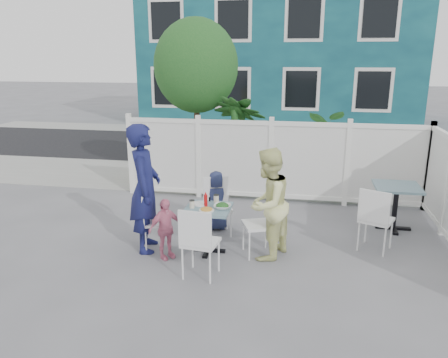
% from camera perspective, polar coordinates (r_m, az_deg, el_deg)
% --- Properties ---
extents(ground, '(80.00, 80.00, 0.00)m').
position_cam_1_polar(ground, '(6.60, 3.27, -9.34)').
color(ground, slate).
extents(near_sidewalk, '(24.00, 2.60, 0.01)m').
position_cam_1_polar(near_sidewalk, '(10.15, 6.07, -0.30)').
color(near_sidewalk, gray).
rests_on(near_sidewalk, ground).
extents(street, '(24.00, 5.00, 0.01)m').
position_cam_1_polar(street, '(13.74, 7.36, 3.89)').
color(street, black).
rests_on(street, ground).
extents(far_sidewalk, '(24.00, 1.60, 0.01)m').
position_cam_1_polar(far_sidewalk, '(16.79, 8.02, 6.02)').
color(far_sidewalk, gray).
rests_on(far_sidewalk, ground).
extents(building, '(11.00, 6.00, 6.00)m').
position_cam_1_polar(building, '(19.97, 7.38, 16.22)').
color(building, '#10404F').
rests_on(building, ground).
extents(fence_back, '(5.86, 0.08, 1.60)m').
position_cam_1_polar(fence_back, '(8.60, 6.10, 2.12)').
color(fence_back, white).
rests_on(fence_back, ground).
extents(tree, '(1.80, 1.62, 3.59)m').
position_cam_1_polar(tree, '(9.53, -3.68, 14.49)').
color(tree, '#382316').
rests_on(tree, ground).
extents(utility_cabinet, '(0.70, 0.55, 1.18)m').
position_cam_1_polar(utility_cabinet, '(10.66, -6.83, 3.68)').
color(utility_cabinet, yellow).
rests_on(utility_cabinet, ground).
extents(potted_shrub_a, '(1.39, 1.39, 2.03)m').
position_cam_1_polar(potted_shrub_a, '(9.31, 1.92, 4.71)').
color(potted_shrub_a, '#15471A').
rests_on(potted_shrub_a, ground).
extents(potted_shrub_b, '(1.71, 1.55, 1.67)m').
position_cam_1_polar(potted_shrub_b, '(9.18, 15.07, 2.85)').
color(potted_shrub_b, '#15471A').
rests_on(potted_shrub_b, ground).
extents(main_table, '(0.66, 0.66, 0.69)m').
position_cam_1_polar(main_table, '(6.38, -2.10, -5.06)').
color(main_table, slate).
rests_on(main_table, ground).
extents(spare_table, '(0.72, 0.72, 0.76)m').
position_cam_1_polar(spare_table, '(7.71, 21.59, -2.03)').
color(spare_table, slate).
rests_on(spare_table, ground).
extents(chair_left, '(0.49, 0.50, 0.89)m').
position_cam_1_polar(chair_left, '(6.55, -9.45, -4.87)').
color(chair_left, white).
rests_on(chair_left, ground).
extents(chair_right, '(0.54, 0.55, 0.94)m').
position_cam_1_polar(chair_right, '(6.32, 5.22, -5.17)').
color(chair_right, white).
rests_on(chair_right, ground).
extents(chair_back, '(0.54, 0.53, 0.92)m').
position_cam_1_polar(chair_back, '(7.06, -0.90, -2.93)').
color(chair_back, white).
rests_on(chair_back, ground).
extents(chair_near, '(0.48, 0.47, 0.96)m').
position_cam_1_polar(chair_near, '(5.61, -3.38, -7.76)').
color(chair_near, white).
rests_on(chair_near, ground).
extents(chair_spare, '(0.57, 0.57, 0.97)m').
position_cam_1_polar(chair_spare, '(6.73, 19.15, -4.55)').
color(chair_spare, white).
rests_on(chair_spare, ground).
extents(man, '(0.60, 0.78, 1.89)m').
position_cam_1_polar(man, '(6.44, -10.29, -1.20)').
color(man, '#16194D').
rests_on(man, ground).
extents(woman, '(0.85, 0.95, 1.60)m').
position_cam_1_polar(woman, '(6.15, 5.70, -3.28)').
color(woman, '#DCE34E').
rests_on(woman, ground).
extents(boy, '(0.56, 0.45, 0.99)m').
position_cam_1_polar(boy, '(7.22, -1.02, -2.83)').
color(boy, '#21294D').
rests_on(boy, ground).
extents(toddler, '(0.51, 0.53, 0.89)m').
position_cam_1_polar(toddler, '(6.26, -7.70, -6.46)').
color(toddler, pink).
rests_on(toddler, ground).
extents(plate_main, '(0.22, 0.22, 0.01)m').
position_cam_1_polar(plate_main, '(6.20, -2.30, -4.09)').
color(plate_main, white).
rests_on(plate_main, main_table).
extents(plate_side, '(0.24, 0.24, 0.02)m').
position_cam_1_polar(plate_side, '(6.46, -3.18, -3.24)').
color(plate_side, white).
rests_on(plate_side, main_table).
extents(salad_bowl, '(0.25, 0.25, 0.06)m').
position_cam_1_polar(salad_bowl, '(6.26, -0.23, -3.63)').
color(salad_bowl, white).
rests_on(salad_bowl, main_table).
extents(coffee_cup_a, '(0.07, 0.07, 0.11)m').
position_cam_1_polar(coffee_cup_a, '(6.30, -4.21, -3.32)').
color(coffee_cup_a, beige).
rests_on(coffee_cup_a, main_table).
extents(coffee_cup_b, '(0.08, 0.08, 0.11)m').
position_cam_1_polar(coffee_cup_b, '(6.51, -1.02, -2.62)').
color(coffee_cup_b, beige).
rests_on(coffee_cup_b, main_table).
extents(ketchup_bottle, '(0.05, 0.05, 0.17)m').
position_cam_1_polar(ketchup_bottle, '(6.36, -2.40, -2.82)').
color(ketchup_bottle, '#B80E10').
rests_on(ketchup_bottle, main_table).
extents(salt_shaker, '(0.03, 0.03, 0.07)m').
position_cam_1_polar(salt_shaker, '(6.55, -2.59, -2.70)').
color(salt_shaker, white).
rests_on(salt_shaker, main_table).
extents(pepper_shaker, '(0.03, 0.03, 0.07)m').
position_cam_1_polar(pepper_shaker, '(6.58, -1.89, -2.64)').
color(pepper_shaker, black).
rests_on(pepper_shaker, main_table).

